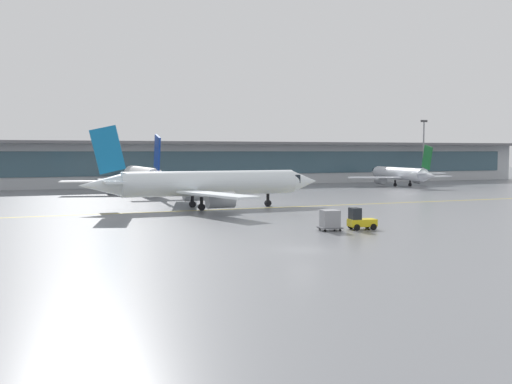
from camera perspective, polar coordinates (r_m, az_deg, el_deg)
The scene contains 9 objects.
ground_plane at distance 45.27m, azimuth 4.53°, elevation -5.58°, with size 400.00×400.00×0.00m, color slate.
taxiway_centreline_stripe at distance 76.03m, azimuth -3.92°, elevation -1.71°, with size 110.00×0.36×0.01m, color yellow.
terminal_concourse at distance 128.49m, azimuth -12.81°, elevation 2.70°, with size 213.13×11.00×9.60m.
gate_airplane_1 at distance 107.23m, azimuth -10.84°, elevation 1.51°, with size 28.80×30.85×10.25m.
gate_airplane_2 at distance 131.14m, azimuth 13.68°, elevation 1.71°, with size 24.60×26.58×8.80m.
taxiing_regional_jet at distance 77.56m, azimuth -4.68°, elevation 0.77°, with size 32.24×30.09×10.71m.
baggage_tug at distance 57.58m, azimuth 9.98°, elevation -2.69°, with size 2.76×1.90×2.10m.
cargo_dolly_lead at distance 56.37m, azimuth 7.14°, elevation -2.64°, with size 2.28×1.85×1.94m.
apron_light_mast_1 at distance 149.52m, azimuth 15.83°, elevation 4.07°, with size 1.80×0.36×15.05m.
Camera 1 is at (-19.70, -40.06, 7.48)m, focal length 41.54 mm.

